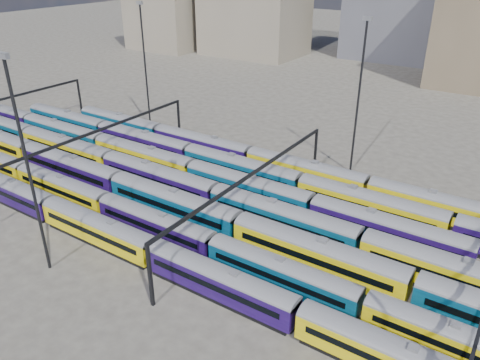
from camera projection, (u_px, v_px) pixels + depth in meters
The scene contains 13 objects.
ground at pixel (196, 205), 70.49m from camera, with size 500.00×500.00×0.00m, color #3E3B35.
rake_0 at pixel (153, 251), 55.40m from camera, with size 115.38×2.82×4.73m.
rake_1 at pixel (105, 203), 65.99m from camera, with size 112.92×2.76×4.63m.
rake_2 at pixel (118, 182), 70.90m from camera, with size 131.63×3.21×5.41m.
rake_3 at pixel (110, 160), 78.26m from camera, with size 131.11×3.20×5.39m.
rake_4 at pixel (144, 155), 80.58m from camera, with size 106.19×3.11×5.24m.
rake_5 at pixel (241, 167), 75.95m from camera, with size 107.60×3.15×5.31m.
rake_6 at pixel (305, 170), 75.22m from camera, with size 104.60×3.06×5.16m.
gantry_1 at pixel (99, 136), 77.41m from camera, with size 0.35×40.35×8.03m.
gantry_2 at pixel (252, 180), 62.53m from camera, with size 0.35×40.35×8.03m.
mast_1 at pixel (145, 62), 95.64m from camera, with size 1.40×0.50×25.60m.
mast_2 at pixel (27, 162), 50.35m from camera, with size 1.40×0.50×25.60m.
mast_3 at pixel (359, 93), 74.81m from camera, with size 1.40×0.50×25.60m.
Camera 1 is at (39.62, -47.62, 34.48)m, focal length 35.00 mm.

